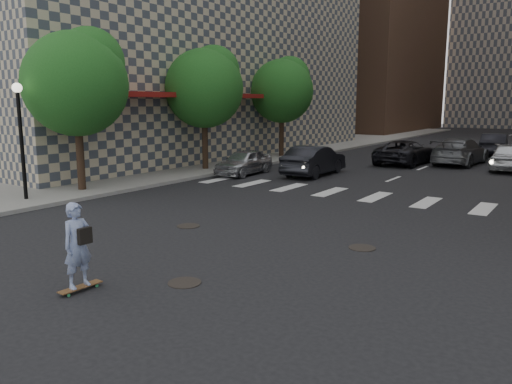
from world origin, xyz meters
TOP-DOWN VIEW (x-y plane):
  - ground at (0.00, 0.00)m, footprint 160.00×160.00m
  - sidewalk_left at (-14.50, 20.00)m, footprint 13.00×80.00m
  - lamppost at (-9.50, 0.50)m, footprint 0.36×0.36m
  - tree_a at (-9.45, 3.14)m, footprint 4.20×4.20m
  - tree_b at (-9.45, 11.14)m, footprint 4.20×4.20m
  - tree_c at (-9.45, 19.14)m, footprint 4.20×4.20m
  - manhole_a at (1.20, -2.50)m, footprint 0.70×0.70m
  - manhole_b at (-2.00, 1.20)m, footprint 0.70×0.70m
  - manhole_c at (3.30, 2.00)m, footprint 0.70×0.70m
  - skateboarder at (-0.23, -4.00)m, footprint 0.46×0.92m
  - silver_sedan at (-7.00, 11.14)m, footprint 1.79×3.97m
  - traffic_car_a at (-3.87, 13.00)m, footprint 1.79×4.70m
  - traffic_car_b at (1.35, 22.00)m, footprint 2.65×5.67m
  - traffic_car_c at (-1.46, 20.26)m, footprint 2.58×5.28m
  - traffic_car_d at (4.28, 20.62)m, footprint 2.09×4.71m
  - traffic_car_e at (2.10, 29.15)m, footprint 2.07×4.78m

SIDE VIEW (x-z plane):
  - ground at x=0.00m, z-range 0.00..0.00m
  - manhole_a at x=1.20m, z-range 0.00..0.02m
  - manhole_b at x=-2.00m, z-range 0.00..0.02m
  - manhole_c at x=3.30m, z-range 0.00..0.02m
  - sidewalk_left at x=-14.50m, z-range 0.00..0.15m
  - silver_sedan at x=-7.00m, z-range 0.00..1.32m
  - traffic_car_c at x=-1.46m, z-range 0.00..1.45m
  - traffic_car_e at x=2.10m, z-range 0.00..1.53m
  - traffic_car_a at x=-3.87m, z-range 0.00..1.53m
  - traffic_car_d at x=4.28m, z-range 0.00..1.57m
  - traffic_car_b at x=1.35m, z-range 0.00..1.60m
  - skateboarder at x=-0.23m, z-range 0.04..1.86m
  - lamppost at x=-9.50m, z-range 0.79..5.07m
  - tree_a at x=-9.45m, z-range 1.35..7.95m
  - tree_b at x=-9.45m, z-range 1.35..7.95m
  - tree_c at x=-9.45m, z-range 1.35..7.95m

